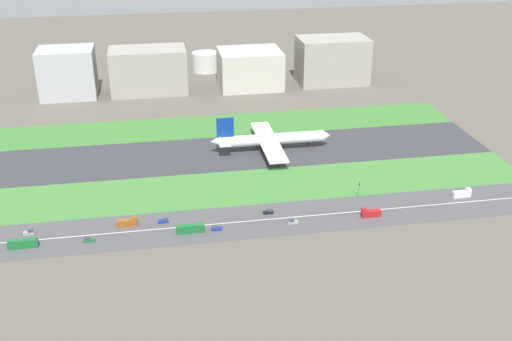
% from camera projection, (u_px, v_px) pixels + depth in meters
% --- Properties ---
extents(ground_plane, '(800.00, 800.00, 0.00)m').
position_uv_depth(ground_plane, '(225.00, 153.00, 320.38)').
color(ground_plane, '#5B564C').
extents(runway, '(280.00, 46.00, 0.10)m').
position_uv_depth(runway, '(225.00, 153.00, 320.36)').
color(runway, '#38383D').
rests_on(runway, ground_plane).
extents(grass_median_north, '(280.00, 36.00, 0.10)m').
position_uv_depth(grass_median_north, '(216.00, 126.00, 356.90)').
color(grass_median_north, '#3D7A33').
rests_on(grass_median_north, ground_plane).
extents(grass_median_south, '(280.00, 36.00, 0.10)m').
position_uv_depth(grass_median_south, '(236.00, 188.00, 283.82)').
color(grass_median_south, '#427F38').
rests_on(grass_median_south, ground_plane).
extents(highway, '(280.00, 28.00, 0.10)m').
position_uv_depth(highway, '(247.00, 221.00, 255.30)').
color(highway, '#4C4C4F').
rests_on(highway, ground_plane).
extents(highway_centerline, '(266.00, 0.50, 0.01)m').
position_uv_depth(highway_centerline, '(247.00, 221.00, 255.28)').
color(highway_centerline, silver).
rests_on(highway_centerline, highway).
extents(airliner, '(65.00, 56.00, 19.70)m').
position_uv_depth(airliner, '(269.00, 139.00, 321.45)').
color(airliner, white).
rests_on(airliner, runway).
extents(car_3, '(4.40, 1.80, 2.00)m').
position_uv_depth(car_3, '(216.00, 228.00, 248.31)').
color(car_3, navy).
rests_on(car_3, highway).
extents(bus_1, '(11.60, 2.50, 3.50)m').
position_uv_depth(bus_1, '(23.00, 244.00, 236.03)').
color(bus_1, '#19662D').
rests_on(bus_1, highway).
extents(car_5, '(4.40, 1.80, 2.00)m').
position_uv_depth(car_5, '(88.00, 240.00, 240.31)').
color(car_5, '#19662D').
rests_on(car_5, highway).
extents(car_4, '(4.40, 1.80, 2.00)m').
position_uv_depth(car_4, '(269.00, 212.00, 260.98)').
color(car_4, black).
rests_on(car_4, highway).
extents(car_2, '(4.40, 1.80, 2.00)m').
position_uv_depth(car_2, '(29.00, 232.00, 245.45)').
color(car_2, '#99999E').
rests_on(car_2, highway).
extents(car_1, '(4.40, 1.80, 2.00)m').
position_uv_depth(car_1, '(164.00, 221.00, 253.93)').
color(car_1, navy).
rests_on(car_1, highway).
extents(car_0, '(4.40, 1.80, 2.00)m').
position_uv_depth(car_0, '(292.00, 222.00, 253.35)').
color(car_0, '#99999E').
rests_on(car_0, highway).
extents(truck_1, '(8.40, 2.50, 4.00)m').
position_uv_depth(truck_1, '(371.00, 213.00, 258.40)').
color(truck_1, '#B2191E').
rests_on(truck_1, highway).
extents(truck_2, '(8.40, 2.50, 4.00)m').
position_uv_depth(truck_2, '(462.00, 194.00, 274.70)').
color(truck_2, silver).
rests_on(truck_2, highway).
extents(bus_0, '(11.60, 2.50, 3.50)m').
position_uv_depth(bus_0, '(190.00, 229.00, 246.28)').
color(bus_0, '#19662D').
rests_on(bus_0, highway).
extents(truck_0, '(8.40, 2.50, 4.00)m').
position_uv_depth(truck_0, '(128.00, 222.00, 251.30)').
color(truck_0, brown).
rests_on(truck_0, highway).
extents(traffic_light, '(0.36, 0.50, 7.20)m').
position_uv_depth(traffic_light, '(359.00, 189.00, 273.44)').
color(traffic_light, '#4C4C51').
rests_on(traffic_light, highway).
extents(terminal_building, '(36.03, 28.54, 32.06)m').
position_uv_depth(terminal_building, '(68.00, 73.00, 401.02)').
color(terminal_building, '#B2B2B7').
rests_on(terminal_building, ground_plane).
extents(hangar_building, '(50.75, 28.91, 29.89)m').
position_uv_depth(hangar_building, '(148.00, 71.00, 409.78)').
color(hangar_building, '#9E998E').
rests_on(hangar_building, ground_plane).
extents(office_tower, '(42.68, 35.01, 25.68)m').
position_uv_depth(office_tower, '(250.00, 69.00, 421.61)').
color(office_tower, beige).
rests_on(office_tower, ground_plane).
extents(cargo_warehouse, '(48.54, 29.65, 31.94)m').
position_uv_depth(cargo_warehouse, '(332.00, 60.00, 429.58)').
color(cargo_warehouse, '#9E998E').
rests_on(cargo_warehouse, ground_plane).
extents(fuel_tank_west, '(20.82, 20.82, 13.88)m').
position_uv_depth(fuel_tank_west, '(163.00, 64.00, 454.98)').
color(fuel_tank_west, silver).
rests_on(fuel_tank_west, ground_plane).
extents(fuel_tank_centre, '(19.69, 19.69, 14.21)m').
position_uv_depth(fuel_tank_centre, '(205.00, 62.00, 459.94)').
color(fuel_tank_centre, silver).
rests_on(fuel_tank_centre, ground_plane).
extents(fuel_tank_east, '(22.71, 22.71, 13.46)m').
position_uv_depth(fuel_tank_east, '(241.00, 61.00, 464.46)').
color(fuel_tank_east, silver).
rests_on(fuel_tank_east, ground_plane).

